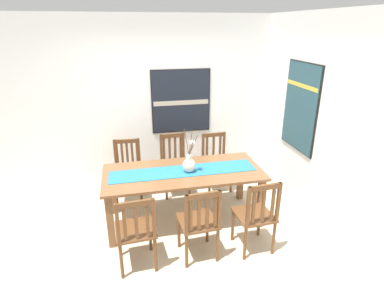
{
  "coord_description": "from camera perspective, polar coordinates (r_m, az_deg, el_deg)",
  "views": [
    {
      "loc": [
        -0.51,
        -3.06,
        2.53
      ],
      "look_at": [
        0.28,
        0.62,
        1.08
      ],
      "focal_mm": 29.13,
      "sensor_mm": 36.0,
      "label": 1
    }
  ],
  "objects": [
    {
      "name": "wall_back",
      "position": [
        5.08,
        -6.09,
        7.47
      ],
      "size": [
        6.4,
        0.12,
        2.7
      ],
      "primitive_type": "cube",
      "color": "white",
      "rests_on": "ground_plane"
    },
    {
      "name": "chair_0",
      "position": [
        4.93,
        -3.25,
        -3.5
      ],
      "size": [
        0.44,
        0.44,
        0.93
      ],
      "color": "brown",
      "rests_on": "ground_plane"
    },
    {
      "name": "chair_1",
      "position": [
        3.49,
        -10.26,
        -15.32
      ],
      "size": [
        0.45,
        0.45,
        0.92
      ],
      "color": "brown",
      "rests_on": "ground_plane"
    },
    {
      "name": "dining_table",
      "position": [
        4.13,
        -1.61,
        -6.21
      ],
      "size": [
        2.07,
        0.9,
        0.74
      ],
      "color": "brown",
      "rests_on": "ground_plane"
    },
    {
      "name": "centerpiece_vase",
      "position": [
        4.01,
        -0.5,
        -3.53
      ],
      "size": [
        0.19,
        0.2,
        0.59
      ],
      "color": "silver",
      "rests_on": "dining_table"
    },
    {
      "name": "chair_3",
      "position": [
        4.85,
        -11.66,
        -4.38
      ],
      "size": [
        0.44,
        0.44,
        0.91
      ],
      "color": "brown",
      "rests_on": "ground_plane"
    },
    {
      "name": "chair_5",
      "position": [
        5.06,
        4.41,
        -3.05
      ],
      "size": [
        0.44,
        0.44,
        0.9
      ],
      "color": "brown",
      "rests_on": "ground_plane"
    },
    {
      "name": "ground_plane",
      "position": [
        4.01,
        -2.15,
        -18.39
      ],
      "size": [
        6.4,
        6.4,
        0.03
      ],
      "primitive_type": "cube",
      "color": "beige"
    },
    {
      "name": "chair_2",
      "position": [
        3.74,
        11.7,
        -12.6
      ],
      "size": [
        0.44,
        0.44,
        0.95
      ],
      "color": "brown",
      "rests_on": "ground_plane"
    },
    {
      "name": "chair_4",
      "position": [
        3.56,
        1.34,
        -14.02
      ],
      "size": [
        0.45,
        0.45,
        0.92
      ],
      "color": "brown",
      "rests_on": "ground_plane"
    },
    {
      "name": "table_runner",
      "position": [
        4.09,
        -1.62,
        -4.96
      ],
      "size": [
        1.9,
        0.36,
        0.01
      ],
      "primitive_type": "cube",
      "color": "#236B93",
      "rests_on": "dining_table"
    },
    {
      "name": "painting_on_back_wall",
      "position": [
        5.06,
        -2.03,
        7.83
      ],
      "size": [
        0.95,
        0.05,
        1.02
      ],
      "color": "black"
    },
    {
      "name": "painting_on_side_wall",
      "position": [
        4.49,
        19.29,
        6.41
      ],
      "size": [
        0.05,
        0.79,
        1.19
      ],
      "color": "black"
    },
    {
      "name": "wall_side",
      "position": [
        4.05,
        24.48,
        2.12
      ],
      "size": [
        0.12,
        6.4,
        2.7
      ],
      "primitive_type": "cube",
      "color": "white",
      "rests_on": "ground_plane"
    }
  ]
}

